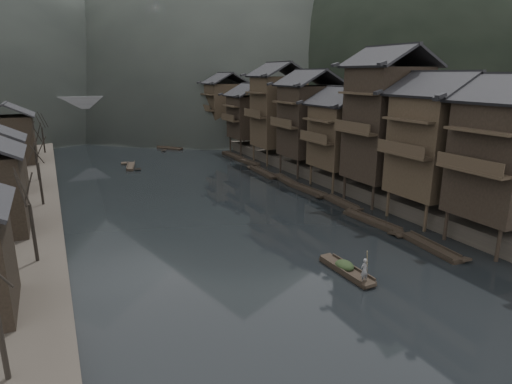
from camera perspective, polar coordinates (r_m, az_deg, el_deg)
water at (r=35.63m, az=1.32°, el=-7.02°), size 300.00×300.00×0.00m
right_bank at (r=86.38m, az=10.14°, el=6.80°), size 40.00×200.00×1.80m
stilt_houses at (r=58.03m, az=8.38°, el=10.70°), size 9.00×67.60×16.71m
bare_trees at (r=47.41m, az=-27.78°, el=4.21°), size 3.30×62.79×6.59m
moored_sampans at (r=54.03m, az=5.12°, el=1.05°), size 2.68×50.56×0.47m
midriver_boats at (r=74.28m, az=-13.71°, el=4.66°), size 12.66×18.77×0.45m
stone_bridge at (r=102.77m, az=-17.42°, el=10.07°), size 40.00×6.00×9.00m
hero_sampan at (r=31.47m, az=11.95°, el=-10.16°), size 1.27×5.52×0.44m
cargo_heap at (r=31.40m, az=11.74°, el=-8.99°), size 1.21×1.59×0.73m
boatman at (r=29.65m, az=14.28°, el=-9.66°), size 0.65×0.45×1.70m
bamboo_pole at (r=28.80m, az=14.92°, el=-4.97°), size 2.05×2.16×3.40m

